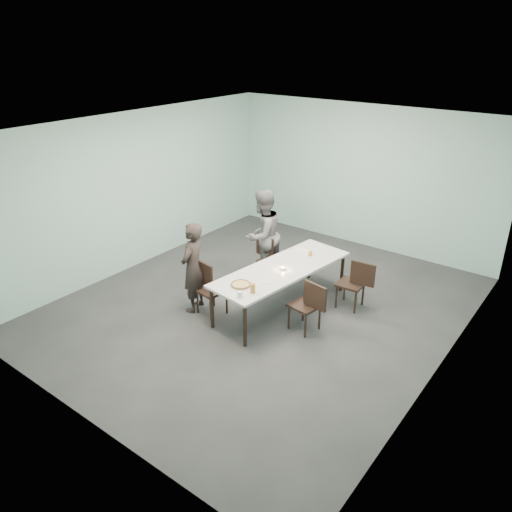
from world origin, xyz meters
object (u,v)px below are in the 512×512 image
Objects in this scene: table at (282,271)px; chair_near_left at (208,285)px; side_plate at (266,282)px; tealight at (283,269)px; chair_far_right at (356,281)px; pizza at (241,285)px; chair_near_right at (309,303)px; chair_far_left at (269,256)px; diner_near at (193,268)px; water_tumbler at (240,294)px; amber_tumbler at (310,254)px; diner_far at (262,235)px; beer_glass at (253,288)px.

chair_near_left is at bearing -137.32° from table.
tealight is at bearing 92.73° from side_plate.
chair_far_right is 1.25m from tealight.
chair_near_right is at bearing 31.86° from pizza.
chair_far_right is at bearing 10.38° from chair_far_left.
chair_far_right is at bearing 40.78° from tealight.
chair_near_right is at bearing 18.15° from side_plate.
water_tumbler is at bearing 61.63° from diner_near.
water_tumbler is 1.89m from amber_tumbler.
amber_tumbler is at bearing 65.76° from chair_near_left.
chair_far_left reaches higher than water_tumbler.
water_tumbler reaches higher than table.
diner_far reaches higher than side_plate.
amber_tumbler is (-0.63, 1.04, 0.29)m from chair_near_right.
diner_far is (-0.95, 0.75, 0.17)m from table.
diner_far reaches higher than beer_glass.
diner_far reaches higher than table.
chair_far_left is (-0.75, 0.70, -0.19)m from table.
chair_far_right is (0.24, 1.09, 0.00)m from chair_near_right.
chair_near_left is 1.00× the size of chair_far_left.
chair_far_right is 15.54× the size of tealight.
chair_far_right is at bearing 112.36° from diner_near.
beer_glass is 0.92m from tealight.
beer_glass is (0.05, -0.41, 0.07)m from side_plate.
diner_far reaches higher than chair_near_right.
pizza is 0.87m from tealight.
chair_near_left is at bearing 35.91° from chair_far_right.
table is at bearing 33.33° from chair_far_right.
side_plate is at bearing 90.30° from diner_near.
diner_near is 1.24m from water_tumbler.
table is 1.46m from diner_near.
chair_far_left is 1.13m from tealight.
chair_near_left and chair_far_left have the same top height.
amber_tumbler is (0.87, 0.01, 0.29)m from chair_far_left.
diner_far is (-1.69, 1.09, 0.36)m from chair_near_right.
chair_near_right reaches higher than amber_tumbler.
pizza is at bearing 40.78° from chair_near_right.
diner_far is at bearing -4.08° from chair_far_right.
diner_near reaches higher than table.
side_plate is at bearing 55.63° from pizza.
chair_far_right is at bearing 37.47° from table.
water_tumbler is at bearing -89.56° from tealight.
beer_glass is at bearing -53.30° from chair_far_left.
pizza is 4.25× the size of amber_tumbler.
chair_near_left is 1.00× the size of chair_far_right.
side_plate is at bearing -47.74° from chair_far_left.
side_plate is 2.00× the size of water_tumbler.
tealight is at bearing -14.15° from chair_near_right.
side_plate is at bearing -81.64° from table.
water_tumbler is at bearing -57.87° from chair_far_left.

